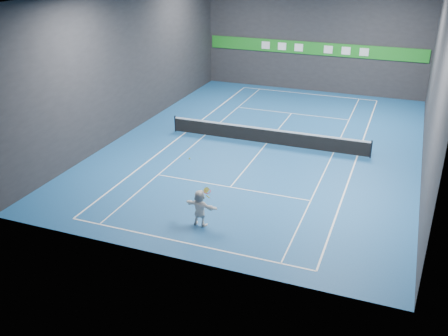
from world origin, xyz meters
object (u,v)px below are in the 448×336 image
at_px(tennis_racket, 207,192).
at_px(tennis_ball, 189,159).
at_px(player, 200,208).
at_px(tennis_net, 267,135).

bearing_deg(tennis_racket, tennis_ball, -178.03).
xyz_separation_m(player, tennis_racket, (0.34, 0.05, 0.82)).
height_order(player, tennis_racket, tennis_racket).
xyz_separation_m(tennis_ball, tennis_net, (0.39, 10.31, -2.55)).
height_order(player, tennis_ball, tennis_ball).
distance_m(player, tennis_ball, 2.29).
xyz_separation_m(tennis_net, tennis_racket, (0.38, -10.29, 1.12)).
bearing_deg(player, tennis_racket, -165.15).
distance_m(player, tennis_net, 10.34).
bearing_deg(tennis_ball, tennis_net, 87.85).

